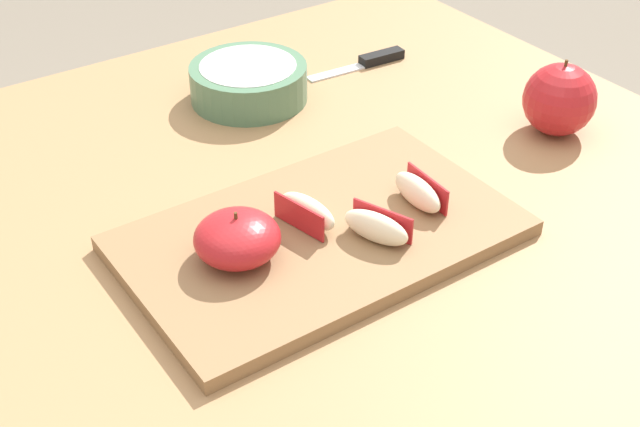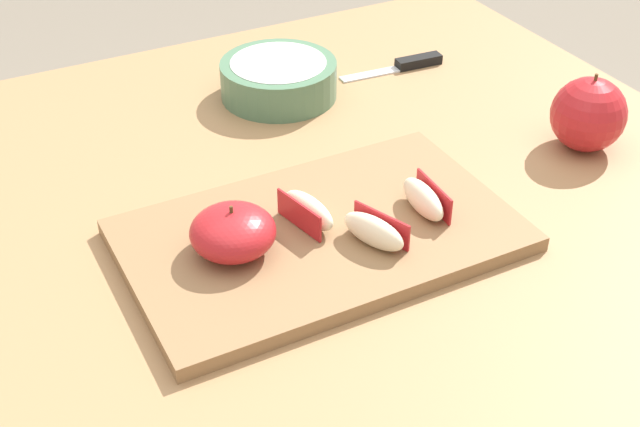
{
  "view_description": "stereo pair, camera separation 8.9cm",
  "coord_description": "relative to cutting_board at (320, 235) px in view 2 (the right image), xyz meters",
  "views": [
    {
      "loc": [
        -0.37,
        -0.65,
        1.33
      ],
      "look_at": [
        0.04,
        -0.05,
        0.81
      ],
      "focal_mm": 47.84,
      "sensor_mm": 36.0,
      "label": 1
    },
    {
      "loc": [
        -0.3,
        -0.69,
        1.33
      ],
      "look_at": [
        0.04,
        -0.05,
        0.81
      ],
      "focal_mm": 47.84,
      "sensor_mm": 36.0,
      "label": 2
    }
  ],
  "objects": [
    {
      "name": "cutting_board",
      "position": [
        0.0,
        0.0,
        0.0
      ],
      "size": [
        0.41,
        0.25,
        0.02
      ],
      "color": "olive",
      "rests_on": "dining_table"
    },
    {
      "name": "apple_wedge_left",
      "position": [
        0.11,
        -0.02,
        0.03
      ],
      "size": [
        0.03,
        0.08,
        0.03
      ],
      "color": "beige",
      "rests_on": "cutting_board"
    },
    {
      "name": "apple_half_skin_up",
      "position": [
        -0.09,
        0.01,
        0.03
      ],
      "size": [
        0.09,
        0.09,
        0.06
      ],
      "color": "#B21E23",
      "rests_on": "cutting_board"
    },
    {
      "name": "paring_knife",
      "position": [
        0.31,
        0.31,
        -0.0
      ],
      "size": [
        0.16,
        0.03,
        0.01
      ],
      "color": "silver",
      "rests_on": "dining_table"
    },
    {
      "name": "ceramic_fruit_bowl",
      "position": [
        0.1,
        0.32,
        0.02
      ],
      "size": [
        0.16,
        0.16,
        0.05
      ],
      "color": "#4C7556",
      "rests_on": "dining_table"
    },
    {
      "name": "apple_wedge_right",
      "position": [
        0.04,
        -0.05,
        0.03
      ],
      "size": [
        0.05,
        0.08,
        0.03
      ],
      "color": "beige",
      "rests_on": "cutting_board"
    },
    {
      "name": "whole_apple_crimson",
      "position": [
        0.38,
        0.02,
        0.04
      ],
      "size": [
        0.09,
        0.09,
        0.1
      ],
      "color": "#B21E23",
      "rests_on": "dining_table"
    },
    {
      "name": "apple_wedge_middle",
      "position": [
        -0.01,
        0.01,
        0.03
      ],
      "size": [
        0.04,
        0.08,
        0.03
      ],
      "color": "beige",
      "rests_on": "cutting_board"
    },
    {
      "name": "dining_table",
      "position": [
        -0.04,
        0.05,
        -0.11
      ],
      "size": [
        1.18,
        1.0,
        0.78
      ],
      "color": "#9E754C",
      "rests_on": "ground_plane"
    }
  ]
}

